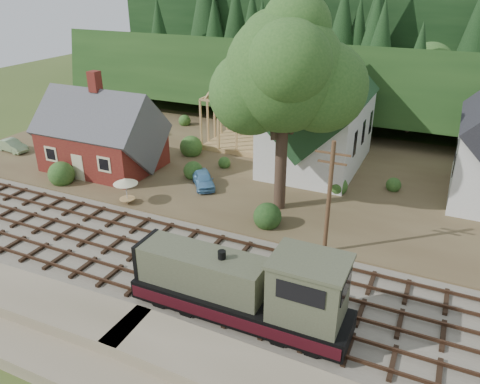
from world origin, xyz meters
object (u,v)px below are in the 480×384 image
at_px(car_green, 12,146).
at_px(patio_set, 125,182).
at_px(locomotive, 247,290).
at_px(car_blue, 203,179).

bearing_deg(car_green, patio_set, -98.22).
distance_m(locomotive, patio_set, 16.65).
relative_size(car_blue, car_green, 1.03).
relative_size(locomotive, car_blue, 3.00).
relative_size(locomotive, car_green, 3.10).
bearing_deg(patio_set, car_green, 165.16).
bearing_deg(locomotive, patio_set, 149.19).
distance_m(locomotive, car_blue, 17.42).
xyz_separation_m(car_blue, car_green, (-22.22, -0.59, -0.04)).
height_order(car_blue, car_green, car_blue).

